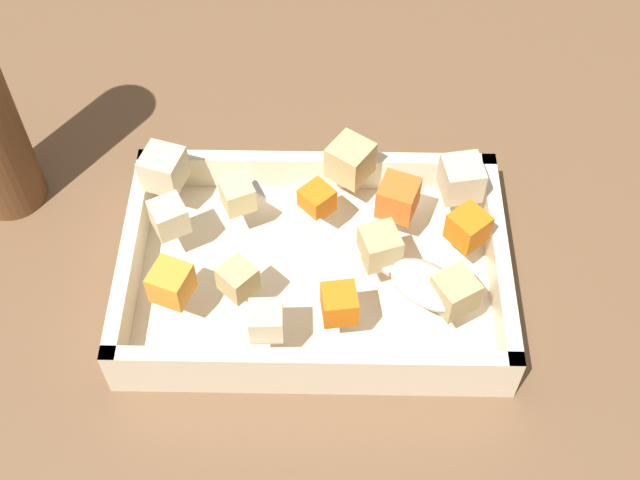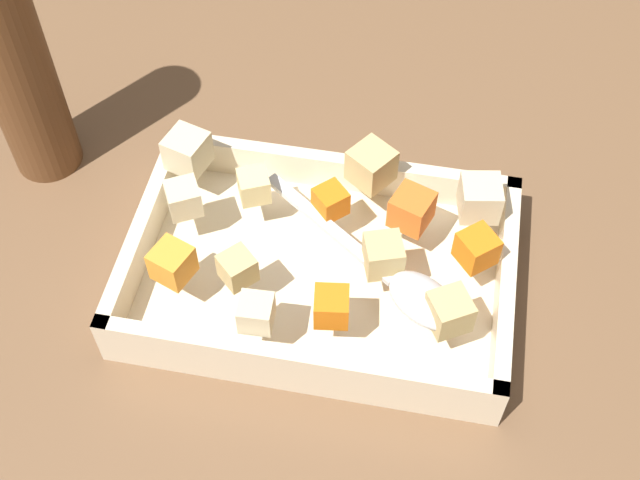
{
  "view_description": "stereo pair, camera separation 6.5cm",
  "coord_description": "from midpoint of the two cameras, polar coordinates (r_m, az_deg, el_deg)",
  "views": [
    {
      "loc": [
        0.0,
        0.4,
        0.58
      ],
      "look_at": [
        0.01,
        0.01,
        0.06
      ],
      "focal_mm": 47.12,
      "sensor_mm": 36.0,
      "label": 1
    },
    {
      "loc": [
        -0.06,
        0.39,
        0.58
      ],
      "look_at": [
        0.01,
        0.01,
        0.06
      ],
      "focal_mm": 47.12,
      "sensor_mm": 36.0,
      "label": 2
    }
  ],
  "objects": [
    {
      "name": "carrot_chunk_near_spoon",
      "position": [
        0.61,
        -1.28,
        -4.58
      ],
      "size": [
        0.03,
        0.03,
        0.03
      ],
      "primitive_type": "cube",
      "rotation": [
        0.0,
        0.0,
        3.28
      ],
      "color": "orange",
      "rests_on": "baking_dish"
    },
    {
      "name": "carrot_chunk_mid_left",
      "position": [
        0.66,
        7.69,
        0.45
      ],
      "size": [
        0.04,
        0.04,
        0.03
      ],
      "primitive_type": "cube",
      "rotation": [
        0.0,
        0.0,
        2.28
      ],
      "color": "orange",
      "rests_on": "baking_dish"
    },
    {
      "name": "potato_chunk_corner_ne",
      "position": [
        0.62,
        6.61,
        -3.76
      ],
      "size": [
        0.04,
        0.04,
        0.03
      ],
      "primitive_type": "cube",
      "rotation": [
        0.0,
        0.0,
        0.54
      ],
      "color": "tan",
      "rests_on": "baking_dish"
    },
    {
      "name": "potato_chunk_near_right",
      "position": [
        0.69,
        -0.23,
        5.28
      ],
      "size": [
        0.04,
        0.04,
        0.03
      ],
      "primitive_type": "cube",
      "rotation": [
        0.0,
        0.0,
        2.53
      ],
      "color": "tan",
      "rests_on": "baking_dish"
    },
    {
      "name": "potato_chunk_front_center",
      "position": [
        0.63,
        -8.13,
        -2.85
      ],
      "size": [
        0.03,
        0.03,
        0.02
      ],
      "primitive_type": "cube",
      "rotation": [
        0.0,
        0.0,
        5.53
      ],
      "color": "tan",
      "rests_on": "baking_dish"
    },
    {
      "name": "potato_chunk_corner_se",
      "position": [
        0.68,
        -12.57,
        1.37
      ],
      "size": [
        0.04,
        0.04,
        0.03
      ],
      "primitive_type": "cube",
      "rotation": [
        0.0,
        0.0,
        2.08
      ],
      "color": "beige",
      "rests_on": "baking_dish"
    },
    {
      "name": "carrot_chunk_corner_nw",
      "position": [
        0.67,
        2.96,
        2.7
      ],
      "size": [
        0.04,
        0.04,
        0.03
      ],
      "primitive_type": "cube",
      "rotation": [
        0.0,
        0.0,
        4.36
      ],
      "color": "orange",
      "rests_on": "baking_dish"
    },
    {
      "name": "carrot_chunk_back_center",
      "position": [
        0.64,
        -12.57,
        -3.08
      ],
      "size": [
        0.04,
        0.04,
        0.03
      ],
      "primitive_type": "cube",
      "rotation": [
        0.0,
        0.0,
        5.92
      ],
      "color": "orange",
      "rests_on": "baking_dish"
    },
    {
      "name": "potato_chunk_mid_right",
      "position": [
        0.61,
        -6.32,
        -5.7
      ],
      "size": [
        0.03,
        0.03,
        0.02
      ],
      "primitive_type": "cube",
      "rotation": [
        0.0,
        0.0,
        4.76
      ],
      "color": "beige",
      "rests_on": "baking_dish"
    },
    {
      "name": "potato_chunk_heap_side",
      "position": [
        0.64,
        1.61,
        -0.63
      ],
      "size": [
        0.04,
        0.04,
        0.03
      ],
      "primitive_type": "cube",
      "rotation": [
        0.0,
        0.0,
        3.47
      ],
      "color": "tan",
      "rests_on": "baking_dish"
    },
    {
      "name": "potato_chunk_far_left",
      "position": [
        0.69,
        7.31,
        4.0
      ],
      "size": [
        0.04,
        0.04,
        0.03
      ],
      "primitive_type": "cube",
      "rotation": [
        0.0,
        0.0,
        0.18
      ],
      "color": "beige",
      "rests_on": "baking_dish"
    },
    {
      "name": "serving_spoon",
      "position": [
        0.63,
        3.75,
        -2.7
      ],
      "size": [
        0.18,
        0.14,
        0.02
      ],
      "rotation": [
        0.0,
        0.0,
        5.65
      ],
      "color": "silver",
      "rests_on": "baking_dish"
    },
    {
      "name": "carrot_chunk_heap_top",
      "position": [
        0.67,
        -2.59,
        2.54
      ],
      "size": [
        0.03,
        0.03,
        0.02
      ],
      "primitive_type": "cube",
      "rotation": [
        0.0,
        0.0,
        2.33
      ],
      "color": "orange",
      "rests_on": "baking_dish"
    },
    {
      "name": "ground_plane",
      "position": [
        0.71,
        -1.71,
        -2.29
      ],
      "size": [
        4.0,
        4.0,
        0.0
      ],
      "primitive_type": "plane",
      "color": "brown"
    },
    {
      "name": "baking_dish",
      "position": [
        0.69,
        -2.71,
        -2.39
      ],
      "size": [
        0.31,
        0.2,
        0.05
      ],
      "color": "beige",
      "rests_on": "ground_plane"
    },
    {
      "name": "potato_chunk_far_right",
      "position": [
        0.68,
        -7.97,
        2.86
      ],
      "size": [
        0.03,
        0.03,
        0.02
      ],
      "primitive_type": "cube",
      "rotation": [
        0.0,
        0.0,
        5.14
      ],
      "color": "#E0CC89",
      "rests_on": "baking_dish"
    },
    {
      "name": "potato_chunk_corner_sw",
      "position": [
        0.71,
        -12.84,
        4.57
      ],
      "size": [
        0.04,
        0.04,
        0.03
      ],
      "primitive_type": "cube",
      "rotation": [
        0.0,
        0.0,
        2.85
      ],
      "color": "beige",
      "rests_on": "baking_dish"
    }
  ]
}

